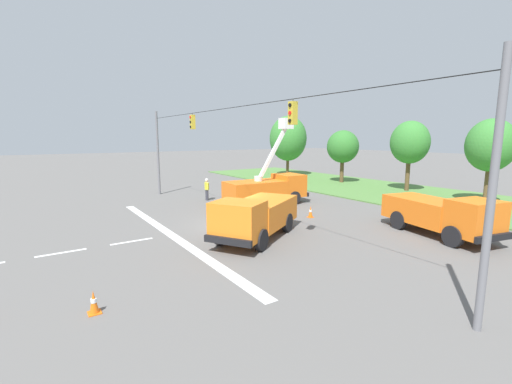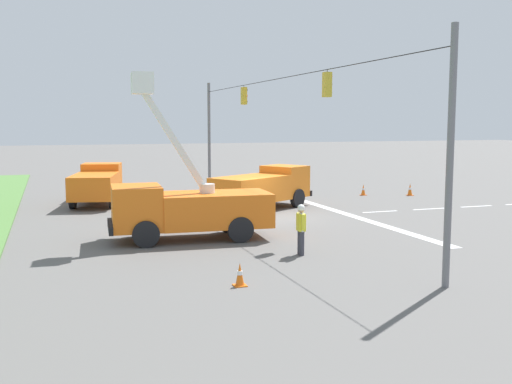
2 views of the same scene
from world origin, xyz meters
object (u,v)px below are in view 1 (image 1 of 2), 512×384
at_px(traffic_cone_mid_left, 94,302).
at_px(tree_east, 491,145).
at_px(traffic_cone_foreground_right, 224,188).
at_px(tree_far_west, 288,139).
at_px(tree_west, 343,147).
at_px(traffic_cone_mid_right, 311,212).
at_px(road_worker, 207,188).
at_px(utility_truck_support_far, 441,214).
at_px(utility_truck_support_near, 256,215).
at_px(tree_centre, 410,143).
at_px(utility_truck_bucket_lift, 268,187).

bearing_deg(traffic_cone_mid_left, tree_east, 92.42).
bearing_deg(traffic_cone_mid_left, traffic_cone_foreground_right, 142.04).
height_order(tree_far_west, tree_west, tree_far_west).
bearing_deg(traffic_cone_mid_right, traffic_cone_foreground_right, 178.50).
bearing_deg(tree_east, traffic_cone_mid_right, -107.65).
height_order(tree_west, traffic_cone_mid_left, tree_west).
bearing_deg(traffic_cone_mid_right, road_worker, -162.36).
relative_size(tree_east, traffic_cone_mid_left, 9.21).
height_order(utility_truck_support_far, traffic_cone_mid_left, utility_truck_support_far).
bearing_deg(utility_truck_support_far, utility_truck_support_near, -120.79).
bearing_deg(tree_east, tree_centre, 171.47).
relative_size(tree_east, utility_truck_support_near, 1.00).
distance_m(tree_far_west, traffic_cone_foreground_right, 15.43).
xyz_separation_m(utility_truck_bucket_lift, utility_truck_support_far, (11.70, 2.51, -0.18)).
bearing_deg(road_worker, tree_centre, 70.15).
height_order(utility_truck_support_near, utility_truck_support_far, utility_truck_support_near).
height_order(tree_west, utility_truck_bucket_lift, utility_truck_bucket_lift).
relative_size(tree_west, traffic_cone_mid_left, 8.33).
xyz_separation_m(utility_truck_bucket_lift, utility_truck_support_near, (6.85, -5.63, -0.16)).
xyz_separation_m(tree_east, traffic_cone_mid_left, (1.13, -26.78, -4.08)).
distance_m(tree_east, traffic_cone_mid_left, 27.12).
distance_m(tree_far_west, utility_truck_support_near, 28.21).
relative_size(utility_truck_bucket_lift, traffic_cone_mid_left, 9.32).
xyz_separation_m(tree_centre, traffic_cone_mid_right, (2.74, -14.50, -4.14)).
height_order(utility_truck_bucket_lift, traffic_cone_mid_right, utility_truck_bucket_lift).
bearing_deg(road_worker, traffic_cone_foreground_right, 134.07).
distance_m(tree_centre, road_worker, 18.79).
relative_size(tree_far_west, utility_truck_support_near, 1.21).
xyz_separation_m(tree_east, traffic_cone_foreground_right, (-16.37, -13.13, -4.09)).
height_order(utility_truck_support_near, traffic_cone_mid_left, utility_truck_support_near).
bearing_deg(road_worker, utility_truck_support_far, 19.79).
relative_size(utility_truck_support_near, traffic_cone_mid_right, 8.58).
relative_size(tree_west, tree_east, 0.90).
bearing_deg(utility_truck_support_far, traffic_cone_foreground_right, -172.52).
relative_size(road_worker, traffic_cone_mid_right, 2.40).
bearing_deg(tree_far_west, tree_centre, 3.93).
distance_m(tree_west, traffic_cone_mid_left, 31.63).
distance_m(traffic_cone_foreground_right, traffic_cone_mid_left, 22.19).
bearing_deg(tree_east, utility_truck_support_far, -77.35).
bearing_deg(tree_centre, tree_west, -175.71).
xyz_separation_m(utility_truck_bucket_lift, traffic_cone_foreground_right, (-7.06, 0.05, -1.02)).
xyz_separation_m(tree_far_west, tree_east, (23.22, 0.06, -0.39)).
relative_size(utility_truck_bucket_lift, traffic_cone_mid_right, 8.69).
bearing_deg(traffic_cone_foreground_right, utility_truck_support_far, 7.48).
relative_size(utility_truck_support_near, traffic_cone_foreground_right, 9.57).
distance_m(tree_east, utility_truck_support_near, 19.25).
xyz_separation_m(tree_east, utility_truck_support_near, (-2.46, -18.81, -3.24)).
height_order(road_worker, traffic_cone_mid_left, road_worker).
xyz_separation_m(tree_far_west, road_worker, (9.94, -16.25, -3.81)).
xyz_separation_m(tree_centre, utility_truck_bucket_lift, (-2.29, -14.24, -3.17)).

